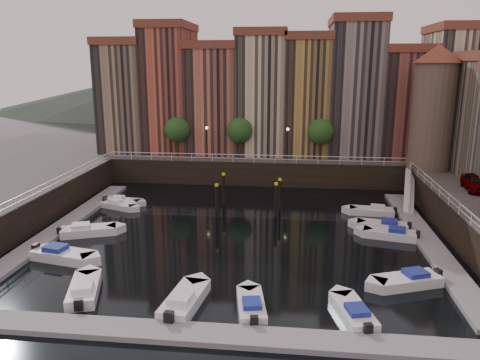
# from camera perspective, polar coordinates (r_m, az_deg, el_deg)

# --- Properties ---
(ground) EXTENTS (200.00, 200.00, 0.00)m
(ground) POSITION_cam_1_polar(r_m,az_deg,el_deg) (42.54, -0.18, -6.26)
(ground) COLOR black
(ground) RESTS_ON ground
(quay_far) EXTENTS (80.00, 20.00, 3.00)m
(quay_far) POSITION_cam_1_polar(r_m,az_deg,el_deg) (67.11, 2.43, 2.63)
(quay_far) COLOR black
(quay_far) RESTS_ON ground
(dock_left) EXTENTS (2.00, 28.00, 0.35)m
(dock_left) POSITION_cam_1_polar(r_m,az_deg,el_deg) (46.27, -20.77, -5.29)
(dock_left) COLOR gray
(dock_left) RESTS_ON ground
(dock_right) EXTENTS (2.00, 28.00, 0.35)m
(dock_right) POSITION_cam_1_polar(r_m,az_deg,el_deg) (42.85, 21.87, -6.92)
(dock_right) COLOR gray
(dock_right) RESTS_ON ground
(dock_near) EXTENTS (30.00, 2.00, 0.35)m
(dock_near) POSITION_cam_1_polar(r_m,az_deg,el_deg) (27.32, -4.60, -18.27)
(dock_near) COLOR gray
(dock_near) RESTS_ON ground
(mountains) EXTENTS (145.00, 100.00, 18.00)m
(mountains) POSITION_cam_1_polar(r_m,az_deg,el_deg) (149.81, 5.53, 11.35)
(mountains) COLOR #2D382D
(mountains) RESTS_ON ground
(far_terrace) EXTENTS (48.70, 10.30, 17.50)m
(far_terrace) POSITION_cam_1_polar(r_m,az_deg,el_deg) (63.25, 5.39, 10.52)
(far_terrace) COLOR #92785D
(far_terrace) RESTS_ON quay_far
(corner_tower) EXTENTS (5.20, 5.20, 13.80)m
(corner_tower) POSITION_cam_1_polar(r_m,az_deg,el_deg) (56.43, 22.53, 8.34)
(corner_tower) COLOR #6B5B4C
(corner_tower) RESTS_ON quay_right
(promenade_trees) EXTENTS (21.20, 3.20, 5.20)m
(promenade_trees) POSITION_cam_1_polar(r_m,az_deg,el_deg) (58.71, 0.61, 6.03)
(promenade_trees) COLOR black
(promenade_trees) RESTS_ON quay_far
(street_lamps) EXTENTS (10.36, 0.36, 4.18)m
(street_lamps) POSITION_cam_1_polar(r_m,az_deg,el_deg) (57.79, 0.84, 5.21)
(street_lamps) COLOR black
(street_lamps) RESTS_ON quay_far
(railings) EXTENTS (36.08, 34.04, 0.52)m
(railings) POSITION_cam_1_polar(r_m,az_deg,el_deg) (46.08, 0.53, 0.26)
(railings) COLOR white
(railings) RESTS_ON ground
(gangway) EXTENTS (2.78, 8.32, 3.73)m
(gangway) POSITION_cam_1_polar(r_m,az_deg,el_deg) (52.73, 19.96, -0.92)
(gangway) COLOR white
(gangway) RESTS_ON ground
(mooring_pilings) EXTENTS (6.39, 4.98, 3.78)m
(mooring_pilings) POSITION_cam_1_polar(r_m,az_deg,el_deg) (47.30, 1.08, -2.06)
(mooring_pilings) COLOR black
(mooring_pilings) RESTS_ON ground
(boat_left_1) EXTENTS (5.34, 2.84, 1.20)m
(boat_left_1) POSITION_cam_1_polar(r_m,az_deg,el_deg) (39.01, -20.89, -8.53)
(boat_left_1) COLOR white
(boat_left_1) RESTS_ON ground
(boat_left_2) EXTENTS (5.07, 3.35, 1.14)m
(boat_left_2) POSITION_cam_1_polar(r_m,az_deg,el_deg) (43.72, -18.12, -5.88)
(boat_left_2) COLOR white
(boat_left_2) RESTS_ON ground
(boat_left_3) EXTENTS (4.20, 2.78, 0.95)m
(boat_left_3) POSITION_cam_1_polar(r_m,az_deg,el_deg) (50.64, -14.56, -3.00)
(boat_left_3) COLOR white
(boat_left_3) RESTS_ON ground
(boat_left_4) EXTENTS (4.23, 1.91, 0.95)m
(boat_left_4) POSITION_cam_1_polar(r_m,az_deg,el_deg) (51.94, -14.22, -2.54)
(boat_left_4) COLOR white
(boat_left_4) RESTS_ON ground
(boat_right_1) EXTENTS (5.00, 3.33, 1.13)m
(boat_right_1) POSITION_cam_1_polar(r_m,az_deg,el_deg) (34.55, 19.86, -11.44)
(boat_right_1) COLOR white
(boat_right_1) RESTS_ON ground
(boat_right_2) EXTENTS (4.81, 2.65, 1.08)m
(boat_right_2) POSITION_cam_1_polar(r_m,az_deg,el_deg) (42.89, 17.93, -6.29)
(boat_right_2) COLOR white
(boat_right_2) RESTS_ON ground
(boat_right_3) EXTENTS (4.84, 2.46, 1.09)m
(boat_right_3) POSITION_cam_1_polar(r_m,az_deg,el_deg) (44.79, 17.10, -5.36)
(boat_right_3) COLOR white
(boat_right_3) RESTS_ON ground
(boat_right_4) EXTENTS (4.64, 2.06, 1.05)m
(boat_right_4) POSITION_cam_1_polar(r_m,az_deg,el_deg) (48.87, 15.88, -3.66)
(boat_right_4) COLOR white
(boat_right_4) RESTS_ON ground
(boat_near_0) EXTENTS (3.07, 5.05, 1.13)m
(boat_near_0) POSITION_cam_1_polar(r_m,az_deg,el_deg) (32.96, -18.48, -12.60)
(boat_near_0) COLOR white
(boat_near_0) RESTS_ON ground
(boat_near_1) EXTENTS (2.48, 5.29, 1.19)m
(boat_near_1) POSITION_cam_1_polar(r_m,az_deg,el_deg) (30.23, -6.84, -14.42)
(boat_near_1) COLOR white
(boat_near_1) RESTS_ON ground
(boat_near_2) EXTENTS (2.28, 4.50, 1.01)m
(boat_near_2) POSITION_cam_1_polar(r_m,az_deg,el_deg) (29.61, 1.38, -15.10)
(boat_near_2) COLOR white
(boat_near_2) RESTS_ON ground
(boat_near_3) EXTENTS (2.65, 4.65, 1.04)m
(boat_near_3) POSITION_cam_1_polar(r_m,az_deg,el_deg) (29.68, 13.69, -15.43)
(boat_near_3) COLOR white
(boat_near_3) RESTS_ON ground
(car_a) EXTENTS (2.26, 4.77, 1.58)m
(car_a) POSITION_cam_1_polar(r_m,az_deg,el_deg) (49.29, 26.74, -0.35)
(car_a) COLOR gray
(car_a) RESTS_ON quay_right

